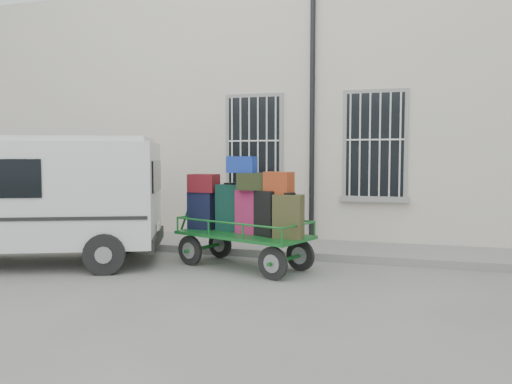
% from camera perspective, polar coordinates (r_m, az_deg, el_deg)
% --- Properties ---
extents(ground, '(80.00, 80.00, 0.00)m').
position_cam_1_polar(ground, '(8.75, -3.38, -9.14)').
color(ground, slate).
rests_on(ground, ground).
extents(building, '(24.00, 5.15, 6.00)m').
position_cam_1_polar(building, '(13.85, 4.43, 8.18)').
color(building, beige).
rests_on(building, ground).
extents(sidewalk, '(24.00, 1.70, 0.15)m').
position_cam_1_polar(sidewalk, '(10.79, 0.63, -6.22)').
color(sidewalk, slate).
rests_on(sidewalk, ground).
extents(luggage_cart, '(2.87, 1.88, 2.00)m').
position_cam_1_polar(luggage_cart, '(8.91, -1.36, -2.46)').
color(luggage_cart, black).
rests_on(luggage_cart, ground).
extents(van, '(5.02, 3.56, 2.35)m').
position_cam_1_polar(van, '(10.06, -24.42, -0.00)').
color(van, silver).
rests_on(van, ground).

